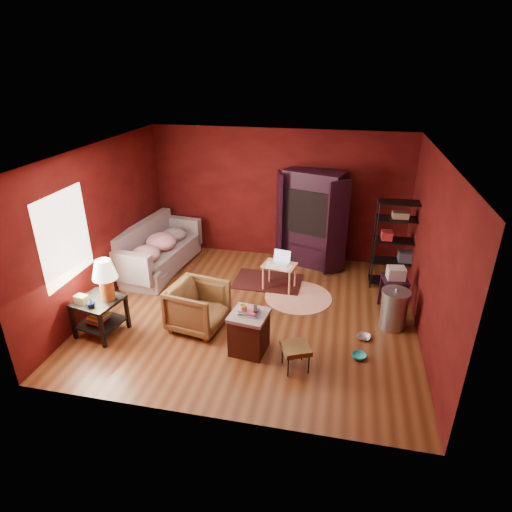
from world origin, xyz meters
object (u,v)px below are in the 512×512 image
at_px(laptop_desk, 280,267).
at_px(tv_armoire, 312,217).
at_px(side_table, 102,291).
at_px(hamper, 249,332).
at_px(wire_shelving, 397,241).
at_px(sofa, 159,252).
at_px(armchair, 198,305).

xyz_separation_m(laptop_desk, tv_armoire, (0.48, 1.27, 0.59)).
xyz_separation_m(side_table, hamper, (2.36, -0.00, -0.43)).
bearing_deg(laptop_desk, side_table, -130.38).
distance_m(laptop_desk, wire_shelving, 2.27).
xyz_separation_m(sofa, wire_shelving, (4.71, 0.32, 0.53)).
xyz_separation_m(sofa, armchair, (1.48, -1.84, 0.02)).
bearing_deg(wire_shelving, side_table, -153.12).
height_order(tv_armoire, wire_shelving, tv_armoire).
bearing_deg(laptop_desk, armchair, -114.26).
bearing_deg(armchair, wire_shelving, -46.31).
bearing_deg(laptop_desk, tv_armoire, 80.12).
relative_size(sofa, hamper, 2.78).
relative_size(side_table, hamper, 1.70).
relative_size(sofa, laptop_desk, 2.78).
relative_size(side_table, tv_armoire, 0.63).
xyz_separation_m(armchair, wire_shelving, (3.24, 2.15, 0.52)).
distance_m(sofa, tv_armoire, 3.28).
distance_m(hamper, wire_shelving, 3.51).
distance_m(sofa, hamper, 3.34).
height_order(sofa, wire_shelving, wire_shelving).
height_order(sofa, hamper, sofa).
bearing_deg(wire_shelving, armchair, -148.76).
xyz_separation_m(sofa, hamper, (2.43, -2.29, -0.07)).
relative_size(sofa, side_table, 1.63).
bearing_deg(side_table, hamper, -0.06).
relative_size(hamper, tv_armoire, 0.37).
bearing_deg(tv_armoire, wire_shelving, -4.16).
height_order(side_table, wire_shelving, wire_shelving).
bearing_deg(side_table, sofa, 91.82).
bearing_deg(tv_armoire, side_table, -113.97).
distance_m(sofa, side_table, 2.31).
bearing_deg(wire_shelving, sofa, -178.54).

